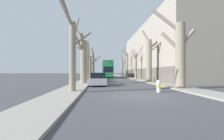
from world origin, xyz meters
name	(u,v)px	position (x,y,z in m)	size (l,w,h in m)	color
ground_plane	(139,96)	(0.00, 0.00, 0.00)	(300.00, 300.00, 0.00)	#424247
sidewalk_left	(94,76)	(-5.00, 50.00, 0.06)	(2.25, 120.00, 0.12)	gray
sidewalk_right	(119,76)	(5.00, 50.00, 0.06)	(2.25, 120.00, 0.12)	gray
building_facade_right	(161,54)	(11.11, 22.97, 5.58)	(10.08, 32.24, 11.19)	#9E9384
street_tree_left_0	(72,49)	(-4.67, 1.90, 3.30)	(2.79, 4.44, 7.94)	gray
street_tree_left_1	(83,58)	(-4.76, 10.00, 3.33)	(2.05, 3.00, 7.85)	gray
street_tree_left_2	(87,59)	(-4.79, 16.63, 3.77)	(2.06, 3.51, 8.04)	gray
street_tree_left_3	(90,65)	(-4.81, 22.99, 3.01)	(5.02, 3.03, 7.15)	gray
street_tree_left_4	(93,64)	(-4.57, 29.91, 3.70)	(1.31, 3.00, 7.92)	gray
street_tree_left_5	(94,65)	(-4.54, 37.06, 3.75)	(2.23, 4.82, 7.93)	gray
street_tree_right_0	(179,53)	(4.73, 3.65, 3.34)	(3.67, 1.55, 7.61)	gray
street_tree_right_1	(150,58)	(4.75, 11.99, 3.55)	(3.76, 2.87, 7.76)	gray
street_tree_right_2	(136,64)	(4.78, 20.79, 3.23)	(2.70, 2.31, 7.37)	gray
street_tree_right_3	(127,63)	(4.64, 30.76, 3.90)	(2.28, 3.81, 8.33)	gray
street_tree_right_4	(122,67)	(4.59, 39.16, 3.08)	(2.76, 3.75, 7.13)	gray
double_decker_bus	(107,69)	(-0.66, 31.31, 2.47)	(2.58, 11.92, 4.34)	#1E7F47
parked_car_0	(98,79)	(-2.79, 7.68, 0.69)	(1.87, 3.99, 1.47)	#9EA3AD
parked_car_1	(99,78)	(-2.79, 14.16, 0.63)	(1.86, 4.25, 1.31)	silver
parked_car_2	(99,77)	(-2.79, 19.56, 0.65)	(1.72, 4.09, 1.38)	#9EA3AD
traffic_bollard	(159,86)	(1.93, 1.60, 0.46)	(0.30, 0.32, 0.92)	white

